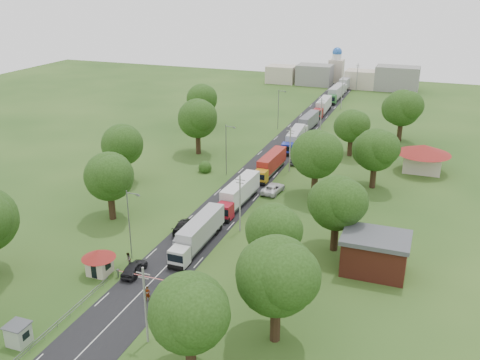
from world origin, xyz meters
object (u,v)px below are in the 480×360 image
at_px(info_sign, 305,138).
at_px(car_lane_mid, 183,238).
at_px(car_lane_front, 134,268).
at_px(truck_0, 198,233).
at_px(pedestrian_near, 148,294).
at_px(guard_booth, 99,259).
at_px(boom_barrier, 139,276).

xyz_separation_m(info_sign, car_lane_mid, (-6.20, -48.22, -2.33)).
relative_size(info_sign, car_lane_front, 0.85).
distance_m(info_sign, truck_0, 48.84).
bearing_deg(truck_0, pedestrian_near, -90.01).
distance_m(car_lane_front, pedestrian_near, 6.72).
height_order(info_sign, truck_0, info_sign).
height_order(guard_booth, truck_0, truck_0).
xyz_separation_m(info_sign, truck_0, (-3.50, -48.71, -0.90)).
bearing_deg(car_lane_front, guard_booth, 15.22).
height_order(truck_0, car_lane_mid, truck_0).
bearing_deg(car_lane_mid, boom_barrier, 88.98).
bearing_deg(guard_booth, car_lane_mid, 62.25).
height_order(boom_barrier, pedestrian_near, pedestrian_near).
xyz_separation_m(truck_0, car_lane_mid, (-2.70, 0.49, -1.43)).
distance_m(boom_barrier, car_lane_mid, 11.79).
height_order(info_sign, car_lane_front, info_sign).
bearing_deg(car_lane_front, boom_barrier, 133.15).
bearing_deg(pedestrian_near, car_lane_mid, 85.04).
xyz_separation_m(guard_booth, truck_0, (8.90, 11.30, -0.06)).
relative_size(guard_booth, info_sign, 1.07).
distance_m(guard_booth, car_lane_front, 4.66).
distance_m(guard_booth, pedestrian_near, 9.57).
bearing_deg(pedestrian_near, truck_0, 74.90).
height_order(car_lane_front, pedestrian_near, pedestrian_near).
xyz_separation_m(info_sign, pedestrian_near, (-3.50, -63.31, -2.06)).
height_order(boom_barrier, car_lane_front, car_lane_front).
height_order(truck_0, pedestrian_near, truck_0).
relative_size(truck_0, car_lane_front, 2.96).
bearing_deg(truck_0, boom_barrier, -105.15).
xyz_separation_m(guard_booth, car_lane_mid, (6.20, 11.78, -1.50)).
bearing_deg(truck_0, car_lane_front, -115.63).
distance_m(truck_0, pedestrian_near, 14.65).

